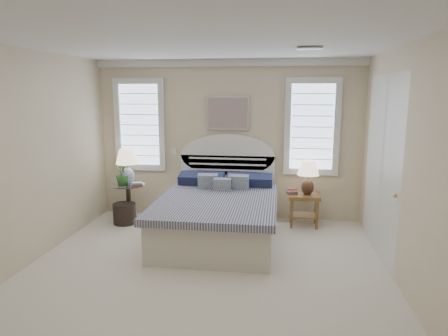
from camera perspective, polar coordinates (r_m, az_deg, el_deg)
floor at (r=4.85m, az=-3.41°, el=-15.78°), size 4.50×5.00×0.01m
ceiling at (r=4.36m, az=-3.83°, el=17.79°), size 4.50×5.00×0.01m
wall_back at (r=6.85m, az=0.56°, el=3.97°), size 4.50×0.02×2.70m
wall_left at (r=5.33m, az=-28.04°, el=0.71°), size 0.02×5.00×2.70m
wall_right at (r=4.54m, az=25.47°, el=-0.64°), size 0.02×5.00×2.70m
crown_molding at (r=6.78m, az=0.54°, el=14.82°), size 4.50×0.08×0.12m
hvac_vent at (r=5.08m, az=12.10°, el=16.37°), size 0.30×0.20×0.02m
switch_plate at (r=7.05m, az=-7.15°, el=2.44°), size 0.08×0.01×0.12m
window_left at (r=7.17m, az=-11.90°, el=6.05°), size 0.90×0.06×1.60m
window_right at (r=6.77m, az=12.44°, el=5.76°), size 0.90×0.06×1.60m
painting at (r=6.77m, az=0.53°, el=7.88°), size 0.74×0.04×0.58m
closet_door at (r=5.69m, az=21.61°, el=0.26°), size 0.02×1.80×2.40m
bed at (r=6.04m, az=-0.73°, el=-6.35°), size 1.72×2.28×1.47m
side_table_left at (r=7.01m, az=-13.47°, el=-4.20°), size 0.56×0.56×0.63m
nightstand_right at (r=6.65m, az=11.37°, el=-4.94°), size 0.50×0.40×0.53m
floor_pot at (r=6.90m, az=-14.02°, el=-6.33°), size 0.38×0.38×0.34m
lamp_left at (r=6.88m, az=-13.66°, el=0.76°), size 0.47×0.47×0.61m
lamp_right at (r=6.55m, az=11.91°, el=-0.81°), size 0.41×0.41×0.56m
potted_plant at (r=6.87m, az=-14.27°, el=-0.69°), size 0.28×0.28×0.41m
books_left at (r=6.74m, az=-12.29°, el=-2.32°), size 0.21×0.18×0.07m
books_right at (r=6.60m, az=9.69°, el=-3.32°), size 0.20×0.17×0.09m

